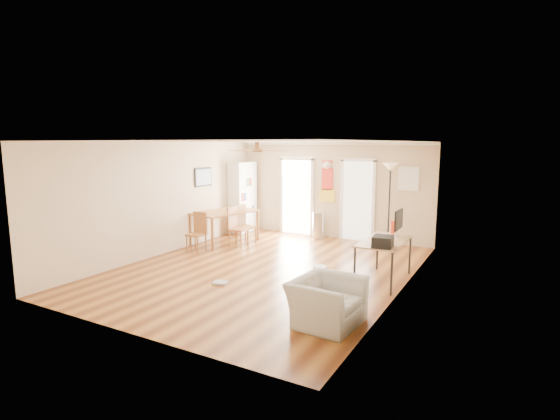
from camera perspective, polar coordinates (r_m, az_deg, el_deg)
The scene contains 29 objects.
floor at distance 8.90m, azimuth -1.90°, elevation -7.86°, with size 7.00×7.00×0.00m, color brown.
ceiling at distance 8.52m, azimuth -1.99°, elevation 9.13°, with size 5.50×7.00×0.00m, color silver, non-canonical shape.
wall_back at distance 11.73m, azimuth 6.91°, elevation 2.63°, with size 5.50×0.04×2.60m, color beige, non-canonical shape.
wall_front at distance 5.94m, azimuth -19.63°, elevation -3.90°, with size 5.50×0.04×2.60m, color beige, non-canonical shape.
wall_left at distance 10.29m, azimuth -15.19°, elevation 1.52°, with size 0.04×7.00×2.60m, color beige, non-canonical shape.
wall_right at distance 7.59m, azimuth 16.17°, elevation -1.05°, with size 0.04×7.00×2.60m, color beige, non-canonical shape.
crown_molding at distance 8.52m, azimuth -1.98°, elevation 8.86°, with size 5.50×7.00×0.08m, color white, non-canonical shape.
kitchen_doorway at distance 12.17m, azimuth 2.28°, elevation 1.73°, with size 0.90×0.10×2.10m, color white, non-canonical shape.
bathroom_doorway at distance 11.48m, azimuth 10.32°, elevation 1.17°, with size 0.80×0.10×2.10m, color white, non-canonical shape.
wall_decal at distance 11.73m, azimuth 6.33°, elevation 3.87°, with size 0.46×0.03×1.10m, color red.
ac_grille at distance 11.06m, azimuth 16.79°, elevation 4.03°, with size 0.50×0.04×0.60m, color white.
framed_poster at distance 11.27m, azimuth -10.21°, elevation 4.35°, with size 0.04×0.66×0.48m, color black.
ceiling_fan at distance 8.26m, azimuth -3.06°, elevation 7.95°, with size 1.24×1.24×0.20m, color #593819, non-canonical shape.
bookshelf at distance 12.43m, azimuth -5.01°, elevation 1.69°, with size 0.41×0.91×2.03m, color white, non-canonical shape.
dining_table at distance 11.19m, azimuth -7.37°, elevation -2.26°, with size 1.00×1.67×0.83m, color #AA7637, non-canonical shape.
dining_chair_right_a at distance 11.00m, azimuth -4.54°, elevation -1.98°, with size 0.41×0.41×0.99m, color olive, non-canonical shape.
dining_chair_right_b at distance 10.72m, azimuth -5.57°, elevation -2.30°, with size 0.41×0.41×0.98m, color #AD7038, non-canonical shape.
dining_chair_near at distance 10.39m, azimuth -11.15°, elevation -2.95°, with size 0.38×0.38×0.93m, color brown, non-canonical shape.
trash_can at distance 11.64m, azimuth 5.17°, elevation -2.05°, with size 0.34×0.34×0.73m, color #B3B3B6.
torchiere_lamp at distance 10.93m, azimuth 14.36°, elevation 0.62°, with size 0.39×0.39×2.09m, color black, non-canonical shape.
computer_desk at distance 8.26m, azimuth 13.69°, elevation -6.60°, with size 0.73×1.47×0.79m, color tan, non-canonical shape.
imac at distance 8.51m, azimuth 15.56°, elevation -1.70°, with size 0.08×0.56×0.52m, color black, non-canonical shape.
keyboard at distance 8.51m, azimuth 13.53°, elevation -3.36°, with size 0.12×0.36×0.01m, color white.
printer at distance 7.60m, azimuth 13.57°, elevation -4.12°, with size 0.32×0.38×0.19m, color black.
orange_bottle at distance 8.80m, azimuth 14.81°, elevation -2.20°, with size 0.09×0.09×0.26m, color red.
wastebasket_a at distance 8.10m, azimuth 5.38°, elevation -8.49°, with size 0.26×0.26×0.30m, color silver.
wastebasket_b at distance 7.70m, azimuth 8.55°, elevation -9.49°, with size 0.26×0.26×0.30m, color white.
floor_cloth at distance 8.06m, azimuth -7.96°, elevation -9.61°, with size 0.26×0.21×0.04m, color #979792.
armchair at distance 6.26m, azimuth 6.26°, elevation -12.06°, with size 1.01×0.88×0.66m, color #AEAEA8.
Camera 1 is at (4.39, -7.30, 2.56)m, focal length 27.39 mm.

